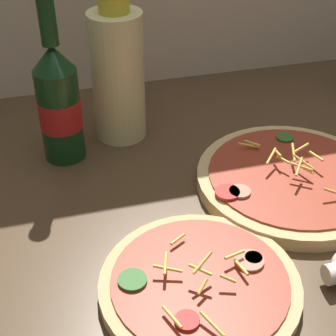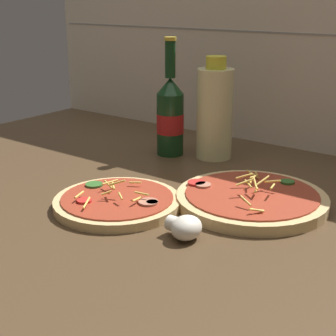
{
  "view_description": "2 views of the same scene",
  "coord_description": "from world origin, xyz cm",
  "px_view_note": "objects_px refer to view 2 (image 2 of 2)",
  "views": [
    {
      "loc": [
        -24.1,
        -45.67,
        47.6
      ],
      "look_at": [
        -9.65,
        8.41,
        7.66
      ],
      "focal_mm": 55.0,
      "sensor_mm": 36.0,
      "label": 1
    },
    {
      "loc": [
        47.64,
        -71.09,
        38.39
      ],
      "look_at": [
        -8.46,
        3.66,
        6.92
      ],
      "focal_mm": 55.0,
      "sensor_mm": 36.0,
      "label": 2
    }
  ],
  "objects_px": {
    "pizza_far": "(251,199)",
    "mushroom_left": "(185,227)",
    "oil_bottle": "(215,112)",
    "pizza_near": "(117,202)",
    "beer_bottle": "(170,115)"
  },
  "relations": [
    {
      "from": "mushroom_left",
      "to": "pizza_near",
      "type": "bearing_deg",
      "value": 169.57
    },
    {
      "from": "pizza_far",
      "to": "mushroom_left",
      "type": "bearing_deg",
      "value": -95.55
    },
    {
      "from": "pizza_near",
      "to": "oil_bottle",
      "type": "height_order",
      "value": "oil_bottle"
    },
    {
      "from": "pizza_far",
      "to": "oil_bottle",
      "type": "relative_size",
      "value": 1.17
    },
    {
      "from": "pizza_far",
      "to": "beer_bottle",
      "type": "height_order",
      "value": "beer_bottle"
    },
    {
      "from": "pizza_near",
      "to": "pizza_far",
      "type": "relative_size",
      "value": 0.84
    },
    {
      "from": "pizza_far",
      "to": "mushroom_left",
      "type": "distance_m",
      "value": 0.18
    },
    {
      "from": "mushroom_left",
      "to": "pizza_far",
      "type": "bearing_deg",
      "value": 84.45
    },
    {
      "from": "beer_bottle",
      "to": "pizza_near",
      "type": "bearing_deg",
      "value": -69.53
    },
    {
      "from": "oil_bottle",
      "to": "pizza_near",
      "type": "bearing_deg",
      "value": -86.5
    },
    {
      "from": "pizza_near",
      "to": "mushroom_left",
      "type": "height_order",
      "value": "pizza_near"
    },
    {
      "from": "pizza_near",
      "to": "pizza_far",
      "type": "bearing_deg",
      "value": 39.18
    },
    {
      "from": "oil_bottle",
      "to": "mushroom_left",
      "type": "xyz_separation_m",
      "value": [
        0.19,
        -0.39,
        -0.09
      ]
    },
    {
      "from": "pizza_near",
      "to": "mushroom_left",
      "type": "relative_size",
      "value": 4.0
    },
    {
      "from": "pizza_near",
      "to": "beer_bottle",
      "type": "bearing_deg",
      "value": 110.47
    }
  ]
}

